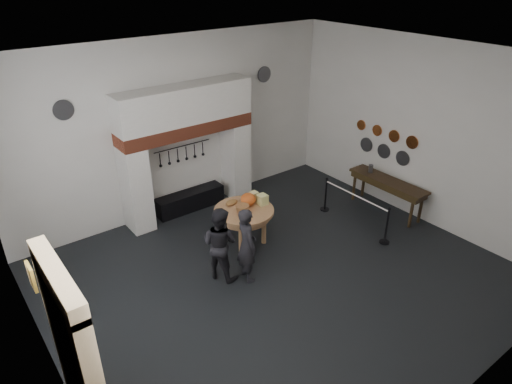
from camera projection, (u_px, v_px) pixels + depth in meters
floor at (279, 276)px, 9.74m from camera, size 9.00×8.00×0.02m
ceiling at (285, 62)px, 7.67m from camera, size 9.00×8.00×0.02m
wall_back at (179, 127)px, 11.53m from camera, size 9.00×0.02×4.50m
wall_front at (481, 290)px, 5.88m from camera, size 9.00×0.02×4.50m
wall_left at (32, 269)px, 6.28m from camera, size 0.02×8.00×4.50m
wall_right at (422, 133)px, 11.13m from camera, size 0.02×8.00×4.50m
chimney_pier_left at (136, 189)px, 11.03m from camera, size 0.55×0.70×2.15m
chimney_pier_right at (236, 160)px, 12.62m from camera, size 0.55×0.70×2.15m
hearth_brick_band at (186, 128)px, 11.25m from camera, size 3.50×0.72×0.32m
chimney_hood at (184, 104)px, 10.97m from camera, size 3.50×0.70×0.90m
iron_range at (190, 200)px, 12.25m from camera, size 1.90×0.45×0.50m
utensil_rail at (182, 146)px, 11.70m from camera, size 1.60×0.02×0.02m
door_recess at (71, 366)px, 6.05m from camera, size 0.04×1.10×2.50m
door_jamb_far at (61, 329)px, 6.57m from camera, size 0.22×0.30×2.60m
door_lintel at (57, 279)px, 5.46m from camera, size 0.22×1.70×0.30m
wall_plaque at (31, 277)px, 7.17m from camera, size 0.05×0.34×0.44m
work_table at (244, 211)px, 10.56m from camera, size 1.50×1.50×0.07m
pumpkin at (248, 199)px, 10.65m from camera, size 0.36×0.36×0.31m
cheese_block_big at (262, 200)px, 10.72m from camera, size 0.22×0.22×0.24m
cheese_block_small at (254, 196)px, 10.93m from camera, size 0.18×0.18×0.20m
wicker_basket at (242, 210)px, 10.31m from camera, size 0.34×0.34×0.22m
bread_loaf at (232, 202)px, 10.71m from camera, size 0.31×0.18×0.13m
visitor_near at (247, 245)px, 9.33m from camera, size 0.51×0.67×1.66m
visitor_far at (220, 243)px, 9.41m from camera, size 0.90×0.98×1.63m
side_table at (388, 181)px, 11.89m from camera, size 0.55×2.20×0.06m
pewter_jug at (371, 169)px, 12.25m from camera, size 0.12×0.12×0.22m
copper_pan_a at (412, 142)px, 11.39m from camera, size 0.03×0.34×0.34m
copper_pan_b at (394, 136)px, 11.78m from camera, size 0.03×0.32×0.32m
copper_pan_c at (377, 130)px, 12.17m from camera, size 0.03×0.30×0.30m
copper_pan_d at (361, 125)px, 12.55m from camera, size 0.03×0.28×0.28m
pewter_plate_left at (402, 158)px, 11.76m from camera, size 0.03×0.40×0.40m
pewter_plate_mid at (384, 151)px, 12.18m from camera, size 0.03×0.40×0.40m
pewter_plate_right at (366, 145)px, 12.61m from camera, size 0.03×0.40×0.40m
pewter_plate_back_left at (63, 110)px, 9.61m from camera, size 0.44×0.03×0.44m
pewter_plate_back_right at (264, 74)px, 12.52m from camera, size 0.44×0.03×0.44m
barrier_post_near at (387, 226)px, 10.69m from camera, size 0.05×0.05×0.90m
barrier_post_far at (326, 195)px, 12.10m from camera, size 0.05×0.05×0.90m
barrier_rope at (356, 196)px, 11.21m from camera, size 0.04×2.00×0.04m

